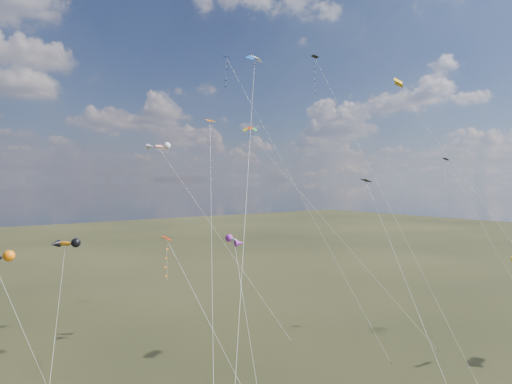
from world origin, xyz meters
TOP-DOWN VIEW (x-y plane):
  - diamond_black_high at (12.13, 19.92)m, footprint 1.02×22.83m
  - diamond_navy_tall at (4.22, 27.38)m, footprint 9.27×20.22m
  - diamond_black_mid at (2.27, 1.66)m, footprint 5.61×14.99m
  - diamond_red_low at (-11.34, 15.50)m, footprint 4.32×11.01m
  - diamond_navy_right at (29.72, 12.87)m, footprint 0.91×14.57m
  - diamond_orange_center at (-4.88, 19.36)m, footprint 13.03×21.68m
  - parafoil_yellow at (16.07, 11.36)m, footprint 2.79×25.60m
  - parafoil_blue_white at (0.50, 18.98)m, footprint 19.19×22.40m
  - parafoil_tricolor at (6.25, 27.16)m, footprint 14.94×19.91m
  - novelty_orange_black at (-17.80, 25.81)m, footprint 5.96×12.79m
  - novelty_white_purple at (-7.83, 10.65)m, footprint 3.75×10.52m
  - novelty_redwhite_stripe at (-2.74, 36.39)m, footprint 12.35×16.42m

SIDE VIEW (x-z plane):
  - diamond_red_low at x=-11.34m, z-range 4.96..20.26m
  - novelty_orange_black at x=-17.80m, z-range 6.68..21.23m
  - diamond_black_mid at x=2.27m, z-range 3.86..24.24m
  - novelty_white_purple at x=-7.83m, z-range 7.29..22.80m
  - diamond_navy_right at x=29.72m, z-range 7.45..30.84m
  - diamond_orange_center at x=-4.88m, z-range 5.87..33.42m
  - novelty_redwhite_stripe at x=-2.74m, z-range 12.05..37.55m
  - parafoil_tricolor at x=6.25m, z-range 13.01..40.68m
  - diamond_black_high at x=12.13m, z-range 13.07..49.51m
  - diamond_navy_tall at x=4.22m, z-range 13.13..49.81m
  - parafoil_yellow at x=16.07m, z-range 15.51..48.22m
  - parafoil_blue_white at x=0.50m, z-range 16.32..50.78m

